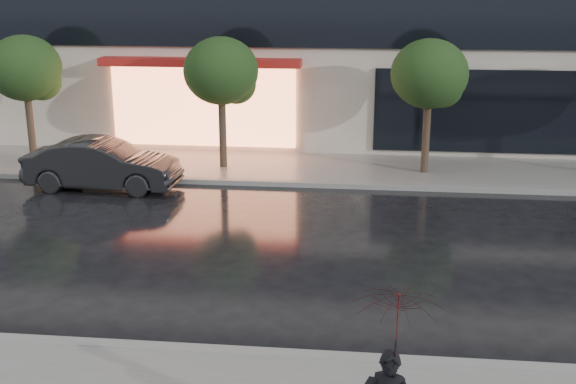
# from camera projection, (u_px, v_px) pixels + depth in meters

# --- Properties ---
(ground) EXTENTS (120.00, 120.00, 0.00)m
(ground) POSITION_uv_depth(u_px,v_px,m) (285.00, 329.00, 12.06)
(ground) COLOR black
(ground) RESTS_ON ground
(sidewalk_far) EXTENTS (60.00, 3.50, 0.12)m
(sidewalk_far) POSITION_uv_depth(u_px,v_px,m) (323.00, 169.00, 21.80)
(sidewalk_far) COLOR slate
(sidewalk_far) RESTS_ON ground
(curb_near) EXTENTS (60.00, 0.25, 0.14)m
(curb_near) POSITION_uv_depth(u_px,v_px,m) (277.00, 356.00, 11.09)
(curb_near) COLOR gray
(curb_near) RESTS_ON ground
(curb_far) EXTENTS (60.00, 0.25, 0.14)m
(curb_far) POSITION_uv_depth(u_px,v_px,m) (319.00, 185.00, 20.13)
(curb_far) COLOR gray
(curb_far) RESTS_ON ground
(tree_far_west) EXTENTS (2.20, 2.20, 3.99)m
(tree_far_west) POSITION_uv_depth(u_px,v_px,m) (27.00, 71.00, 21.69)
(tree_far_west) COLOR #33261C
(tree_far_west) RESTS_ON ground
(tree_mid_west) EXTENTS (2.20, 2.20, 3.99)m
(tree_mid_west) POSITION_uv_depth(u_px,v_px,m) (223.00, 73.00, 21.07)
(tree_mid_west) COLOR #33261C
(tree_mid_west) RESTS_ON ground
(tree_mid_east) EXTENTS (2.20, 2.20, 3.99)m
(tree_mid_east) POSITION_uv_depth(u_px,v_px,m) (431.00, 76.00, 20.44)
(tree_mid_east) COLOR #33261C
(tree_mid_east) RESTS_ON ground
(parked_car) EXTENTS (4.24, 1.61, 1.38)m
(parked_car) POSITION_uv_depth(u_px,v_px,m) (103.00, 165.00, 19.78)
(parked_car) COLOR black
(parked_car) RESTS_ON ground
(pedestrian_with_umbrella) EXTENTS (1.28, 1.29, 2.27)m
(pedestrian_with_umbrella) POSITION_uv_depth(u_px,v_px,m) (394.00, 349.00, 8.07)
(pedestrian_with_umbrella) COLOR black
(pedestrian_with_umbrella) RESTS_ON sidewalk_near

